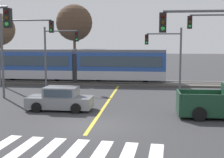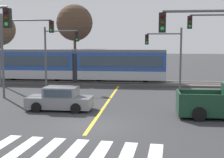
# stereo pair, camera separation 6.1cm
# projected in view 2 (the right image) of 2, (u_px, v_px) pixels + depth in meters

# --- Properties ---
(ground_plane) EXTENTS (200.00, 200.00, 0.00)m
(ground_plane) POSITION_uv_depth(u_px,v_px,m) (91.00, 126.00, 16.44)
(ground_plane) COLOR #333335
(track_bed) EXTENTS (120.00, 4.00, 0.18)m
(track_bed) POSITION_uv_depth(u_px,v_px,m) (120.00, 83.00, 32.83)
(track_bed) COLOR #4C4742
(track_bed) RESTS_ON ground
(rail_near) EXTENTS (120.00, 0.08, 0.10)m
(rail_near) POSITION_uv_depth(u_px,v_px,m) (120.00, 82.00, 32.10)
(rail_near) COLOR #939399
(rail_near) RESTS_ON track_bed
(rail_far) EXTENTS (120.00, 0.08, 0.10)m
(rail_far) POSITION_uv_depth(u_px,v_px,m) (121.00, 81.00, 33.52)
(rail_far) COLOR #939399
(rail_far) RESTS_ON track_bed
(light_rail_tram) EXTENTS (18.50, 2.64, 3.43)m
(light_rail_tram) POSITION_uv_depth(u_px,v_px,m) (78.00, 64.00, 33.13)
(light_rail_tram) COLOR #B7BAC1
(light_rail_tram) RESTS_ON track_bed
(crosswalk_stripe_0) EXTENTS (0.75, 2.83, 0.01)m
(crosswalk_stripe_0) POSITION_uv_depth(u_px,v_px,m) (1.00, 145.00, 13.38)
(crosswalk_stripe_0) COLOR silver
(crosswalk_stripe_0) RESTS_ON ground
(crosswalk_stripe_1) EXTENTS (0.75, 2.83, 0.01)m
(crosswalk_stripe_1) POSITION_uv_depth(u_px,v_px,m) (24.00, 147.00, 13.18)
(crosswalk_stripe_1) COLOR silver
(crosswalk_stripe_1) RESTS_ON ground
(crosswalk_stripe_2) EXTENTS (0.75, 2.83, 0.01)m
(crosswalk_stripe_2) POSITION_uv_depth(u_px,v_px,m) (49.00, 148.00, 12.97)
(crosswalk_stripe_2) COLOR silver
(crosswalk_stripe_2) RESTS_ON ground
(crosswalk_stripe_3) EXTENTS (0.75, 2.83, 0.01)m
(crosswalk_stripe_3) POSITION_uv_depth(u_px,v_px,m) (74.00, 150.00, 12.77)
(crosswalk_stripe_3) COLOR silver
(crosswalk_stripe_3) RESTS_ON ground
(crosswalk_stripe_4) EXTENTS (0.75, 2.83, 0.01)m
(crosswalk_stripe_4) POSITION_uv_depth(u_px,v_px,m) (100.00, 152.00, 12.56)
(crosswalk_stripe_4) COLOR silver
(crosswalk_stripe_4) RESTS_ON ground
(crosswalk_stripe_5) EXTENTS (0.75, 2.83, 0.01)m
(crosswalk_stripe_5) POSITION_uv_depth(u_px,v_px,m) (127.00, 154.00, 12.36)
(crosswalk_stripe_5) COLOR silver
(crosswalk_stripe_5) RESTS_ON ground
(crosswalk_stripe_6) EXTENTS (0.75, 2.83, 0.01)m
(crosswalk_stripe_6) POSITION_uv_depth(u_px,v_px,m) (155.00, 156.00, 12.15)
(crosswalk_stripe_6) COLOR silver
(crosswalk_stripe_6) RESTS_ON ground
(lane_centre_line) EXTENTS (0.20, 16.37, 0.01)m
(lane_centre_line) POSITION_uv_depth(u_px,v_px,m) (107.00, 102.00, 22.80)
(lane_centre_line) COLOR gold
(lane_centre_line) RESTS_ON ground
(sedan_crossing) EXTENTS (4.21, 1.94, 1.52)m
(sedan_crossing) POSITION_uv_depth(u_px,v_px,m) (60.00, 99.00, 20.19)
(sedan_crossing) COLOR gray
(sedan_crossing) RESTS_ON ground
(traffic_light_far_left) EXTENTS (3.25, 0.38, 5.74)m
(traffic_light_far_left) POSITION_uv_depth(u_px,v_px,m) (57.00, 48.00, 28.52)
(traffic_light_far_left) COLOR #515459
(traffic_light_far_left) RESTS_ON ground
(traffic_light_far_right) EXTENTS (3.25, 0.38, 5.63)m
(traffic_light_far_right) POSITION_uv_depth(u_px,v_px,m) (168.00, 50.00, 27.60)
(traffic_light_far_right) COLOR #515459
(traffic_light_far_right) RESTS_ON ground
(traffic_light_mid_left) EXTENTS (4.25, 0.38, 6.55)m
(traffic_light_mid_left) POSITION_uv_depth(u_px,v_px,m) (19.00, 43.00, 23.98)
(traffic_light_mid_left) COLOR #515459
(traffic_light_mid_left) RESTS_ON ground
(traffic_light_near_right) EXTENTS (3.75, 0.38, 6.09)m
(traffic_light_near_right) POSITION_uv_depth(u_px,v_px,m) (212.00, 49.00, 14.03)
(traffic_light_near_right) COLOR #515459
(traffic_light_near_right) RESTS_ON ground
(street_lamp_west) EXTENTS (2.26, 0.28, 9.55)m
(street_lamp_west) POSITION_uv_depth(u_px,v_px,m) (0.00, 32.00, 31.02)
(street_lamp_west) COLOR slate
(street_lamp_west) RESTS_ON ground
(bare_tree_west) EXTENTS (4.32, 4.32, 8.81)m
(bare_tree_west) POSITION_uv_depth(u_px,v_px,m) (75.00, 23.00, 37.13)
(bare_tree_west) COLOR brown
(bare_tree_west) RESTS_ON ground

